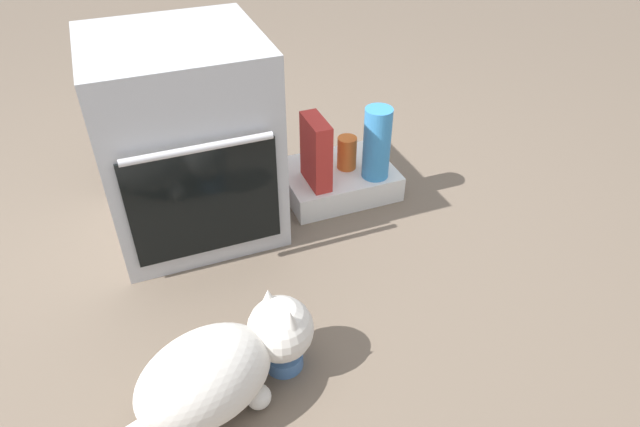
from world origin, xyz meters
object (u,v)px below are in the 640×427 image
water_bottle (377,143)px  cereal_box (316,152)px  pantry_cabinet (337,179)px  oven (186,139)px  cat (221,368)px  food_bowl (284,358)px  sauce_jar (347,153)px

water_bottle → cereal_box: (-0.24, 0.04, -0.01)m
pantry_cabinet → cereal_box: 0.24m
oven → cat: 0.89m
food_bowl → cat: size_ratio=0.14×
food_bowl → pantry_cabinet: bearing=57.5°
oven → water_bottle: 0.74m
cat → pantry_cabinet: bearing=34.0°
oven → cat: oven is taller
oven → water_bottle: bearing=-8.7°
sauce_jar → cereal_box: 0.18m
water_bottle → cereal_box: water_bottle is taller
sauce_jar → food_bowl: bearing=-124.5°
cat → sauce_jar: bearing=32.3°
food_bowl → sauce_jar: bearing=55.5°
pantry_cabinet → sauce_jar: (0.04, -0.00, 0.12)m
cat → water_bottle: size_ratio=2.65×
water_bottle → cat: bearing=-137.7°
sauce_jar → water_bottle: bearing=-50.1°
pantry_cabinet → cat: 1.10m
cat → sauce_jar: size_ratio=5.67×
oven → pantry_cabinet: 0.67m
pantry_cabinet → cereal_box: bearing=-152.9°
water_bottle → sauce_jar: size_ratio=2.14×
water_bottle → oven: bearing=171.3°
pantry_cabinet → sauce_jar: 0.13m
cat → cereal_box: size_ratio=2.84×
oven → food_bowl: (0.10, -0.79, -0.34)m
pantry_cabinet → oven: bearing=179.3°
cereal_box → cat: bearing=-126.2°
food_bowl → sauce_jar: 0.96m
cereal_box → sauce_jar: bearing=20.3°
cat → sauce_jar: (0.73, 0.84, 0.04)m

